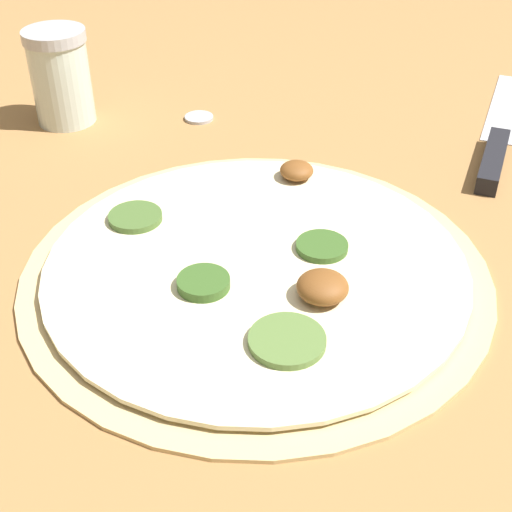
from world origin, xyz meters
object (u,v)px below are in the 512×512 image
(pizza, at_px, (257,267))
(loose_cap, at_px, (199,116))
(knife, at_px, (498,142))
(spice_jar, at_px, (61,77))

(pizza, xyz_separation_m, loose_cap, (-0.20, 0.21, -0.00))
(knife, bearing_deg, spice_jar, 103.42)
(loose_cap, bearing_deg, spice_jar, -147.93)
(knife, relative_size, spice_jar, 3.02)
(loose_cap, bearing_deg, knife, 18.09)
(pizza, distance_m, spice_jar, 0.36)
(knife, bearing_deg, pizza, 152.11)
(pizza, height_order, spice_jar, spice_jar)
(knife, xyz_separation_m, spice_jar, (-0.43, -0.18, 0.05))
(pizza, bearing_deg, spice_jar, 157.50)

